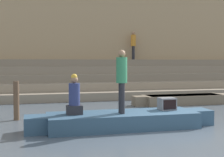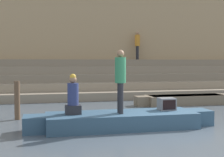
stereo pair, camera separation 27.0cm
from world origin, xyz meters
name	(u,v)px [view 2 (the right image)]	position (x,y,z in m)	size (l,w,h in m)	color
ground_plane	(186,135)	(0.00, 0.00, 0.00)	(120.00, 120.00, 0.00)	#4C5660
ghat_steps	(107,82)	(0.00, 9.57, 0.74)	(36.00, 3.88, 2.01)	gray
back_wall	(100,41)	(0.00, 11.59, 3.17)	(34.20, 1.28, 6.39)	tan
rowboat_main	(122,120)	(-1.40, 1.16, 0.24)	(5.38, 1.46, 0.44)	#33516B
person_standing	(120,76)	(-1.47, 1.03, 1.47)	(0.30, 0.30, 1.76)	#28282D
person_rowing	(73,97)	(-2.76, 1.22, 0.90)	(0.43, 0.33, 1.11)	#28282D
tv_set	(167,104)	(0.02, 1.30, 0.62)	(0.48, 0.39, 0.36)	slate
moored_boat_shore	(186,99)	(2.63, 5.24, 0.22)	(4.66, 1.08, 0.41)	#756651
mooring_post	(17,100)	(-4.36, 3.17, 0.63)	(0.18, 0.18, 1.26)	brown
person_on_steps	(137,43)	(2.09, 10.61, 2.98)	(0.30, 0.30, 1.67)	#28282D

